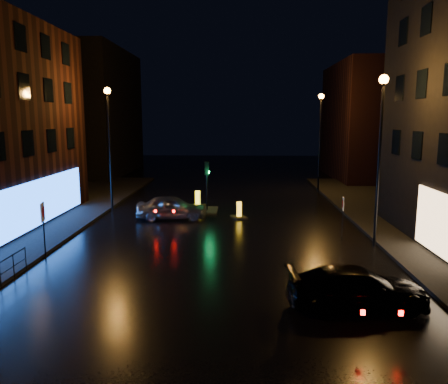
{
  "coord_description": "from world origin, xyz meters",
  "views": [
    {
      "loc": [
        1.03,
        -15.4,
        6.33
      ],
      "look_at": [
        0.27,
        5.51,
        2.8
      ],
      "focal_mm": 35.0,
      "sensor_mm": 36.0,
      "label": 1
    }
  ],
  "objects_px": {
    "road_sign_right": "(343,207)",
    "road_sign_left": "(43,217)",
    "traffic_signal": "(207,204)",
    "bollard_near": "(239,214)",
    "dark_sedan": "(357,288)",
    "silver_hatchback": "(172,207)",
    "bollard_far": "(198,203)"
  },
  "relations": [
    {
      "from": "traffic_signal",
      "to": "bollard_near",
      "type": "bearing_deg",
      "value": -41.05
    },
    {
      "from": "silver_hatchback",
      "to": "road_sign_right",
      "type": "bearing_deg",
      "value": -114.11
    },
    {
      "from": "silver_hatchback",
      "to": "bollard_near",
      "type": "distance_m",
      "value": 4.34
    },
    {
      "from": "bollard_near",
      "to": "road_sign_left",
      "type": "distance_m",
      "value": 12.39
    },
    {
      "from": "dark_sedan",
      "to": "road_sign_left",
      "type": "xyz_separation_m",
      "value": [
        -12.92,
        4.92,
        1.23
      ]
    },
    {
      "from": "dark_sedan",
      "to": "bollard_near",
      "type": "relative_size",
      "value": 3.33
    },
    {
      "from": "dark_sedan",
      "to": "road_sign_left",
      "type": "relative_size",
      "value": 1.85
    },
    {
      "from": "traffic_signal",
      "to": "bollard_near",
      "type": "height_order",
      "value": "traffic_signal"
    },
    {
      "from": "bollard_near",
      "to": "bollard_far",
      "type": "xyz_separation_m",
      "value": [
        -3.01,
        3.47,
        0.03
      ]
    },
    {
      "from": "bollard_far",
      "to": "traffic_signal",
      "type": "bearing_deg",
      "value": -47.14
    },
    {
      "from": "road_sign_right",
      "to": "dark_sedan",
      "type": "bearing_deg",
      "value": 87.83
    },
    {
      "from": "traffic_signal",
      "to": "silver_hatchback",
      "type": "xyz_separation_m",
      "value": [
        -2.08,
        -2.36,
        0.25
      ]
    },
    {
      "from": "silver_hatchback",
      "to": "road_sign_right",
      "type": "relative_size",
      "value": 2.05
    },
    {
      "from": "dark_sedan",
      "to": "bollard_near",
      "type": "height_order",
      "value": "dark_sedan"
    },
    {
      "from": "bollard_far",
      "to": "road_sign_right",
      "type": "bearing_deg",
      "value": -26.15
    },
    {
      "from": "silver_hatchback",
      "to": "dark_sedan",
      "type": "bearing_deg",
      "value": -150.42
    },
    {
      "from": "dark_sedan",
      "to": "bollard_far",
      "type": "xyz_separation_m",
      "value": [
        -7.02,
        16.83,
        -0.43
      ]
    },
    {
      "from": "silver_hatchback",
      "to": "dark_sedan",
      "type": "xyz_separation_m",
      "value": [
        8.3,
        -12.92,
        -0.06
      ]
    },
    {
      "from": "bollard_far",
      "to": "road_sign_left",
      "type": "relative_size",
      "value": 0.6
    },
    {
      "from": "bollard_far",
      "to": "road_sign_right",
      "type": "distance_m",
      "value": 11.63
    },
    {
      "from": "traffic_signal",
      "to": "bollard_near",
      "type": "xyz_separation_m",
      "value": [
        2.21,
        -1.92,
        -0.27
      ]
    },
    {
      "from": "traffic_signal",
      "to": "silver_hatchback",
      "type": "relative_size",
      "value": 0.78
    },
    {
      "from": "dark_sedan",
      "to": "bollard_near",
      "type": "bearing_deg",
      "value": 12.47
    },
    {
      "from": "silver_hatchback",
      "to": "bollard_far",
      "type": "xyz_separation_m",
      "value": [
        1.28,
        3.91,
        -0.49
      ]
    },
    {
      "from": "traffic_signal",
      "to": "road_sign_right",
      "type": "bearing_deg",
      "value": -38.21
    },
    {
      "from": "road_sign_right",
      "to": "road_sign_left",
      "type": "bearing_deg",
      "value": 23.89
    },
    {
      "from": "bollard_near",
      "to": "road_sign_left",
      "type": "height_order",
      "value": "road_sign_left"
    },
    {
      "from": "silver_hatchback",
      "to": "road_sign_left",
      "type": "bearing_deg",
      "value": 146.86
    },
    {
      "from": "road_sign_left",
      "to": "bollard_far",
      "type": "bearing_deg",
      "value": 50.4
    },
    {
      "from": "road_sign_left",
      "to": "road_sign_right",
      "type": "distance_m",
      "value": 15.11
    },
    {
      "from": "traffic_signal",
      "to": "bollard_near",
      "type": "relative_size",
      "value": 2.42
    },
    {
      "from": "bollard_far",
      "to": "road_sign_right",
      "type": "height_order",
      "value": "road_sign_right"
    }
  ]
}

